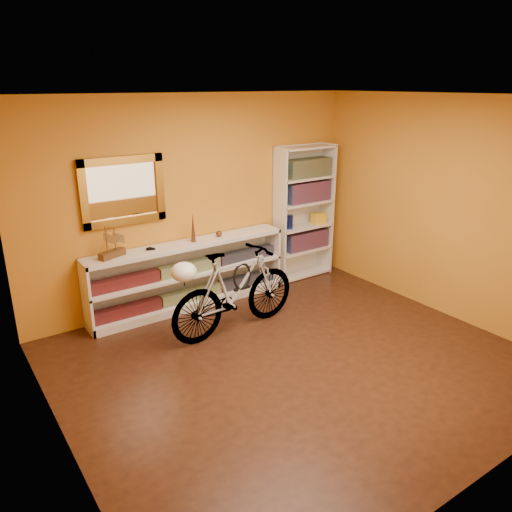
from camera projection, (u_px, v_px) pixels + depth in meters
floor at (295, 362)px, 5.10m from camera, size 4.50×4.00×0.01m
ceiling at (303, 95)px, 4.24m from camera, size 4.50×4.00×0.01m
back_wall at (197, 201)px, 6.23m from camera, size 4.50×0.01×2.60m
left_wall at (46, 297)px, 3.46m from camera, size 0.01×4.00×2.60m
right_wall at (447, 208)px, 5.88m from camera, size 0.01×4.00×2.60m
gilt_mirror at (123, 191)px, 5.61m from camera, size 0.98×0.06×0.78m
wall_socket at (257, 266)px, 7.04m from camera, size 0.09×0.02×0.09m
console_unit at (189, 275)px, 6.24m from camera, size 2.60×0.35×0.85m
cd_row_lower at (191, 294)px, 6.31m from camera, size 2.50×0.13×0.14m
cd_row_upper at (190, 267)px, 6.19m from camera, size 2.50×0.13×0.14m
model_ship at (111, 241)px, 5.53m from camera, size 0.34×0.22×0.37m
toy_car at (151, 250)px, 5.84m from camera, size 0.00×0.00×0.00m
bronze_ornament at (193, 227)px, 6.08m from camera, size 0.06×0.06×0.36m
decorative_orb at (219, 234)px, 6.32m from camera, size 0.08×0.08×0.08m
bookcase at (304, 213)px, 7.08m from camera, size 0.90×0.30×1.90m
book_row_a at (306, 240)px, 7.24m from camera, size 0.70×0.22×0.26m
book_row_b at (307, 192)px, 7.00m from camera, size 0.70×0.22×0.28m
book_row_c at (308, 168)px, 6.89m from camera, size 0.70×0.22×0.25m
travel_mug at (290, 222)px, 6.95m from camera, size 0.09×0.09×0.20m
red_tin at (292, 171)px, 6.79m from camera, size 0.19×0.19×0.19m
yellow_bag at (319, 218)px, 7.22m from camera, size 0.21×0.16×0.15m
bicycle at (235, 290)px, 5.60m from camera, size 0.54×1.71×0.99m
helmet at (184, 272)px, 5.10m from camera, size 0.27×0.26×0.20m
u_lock at (242, 276)px, 5.61m from camera, size 0.24×0.03×0.24m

